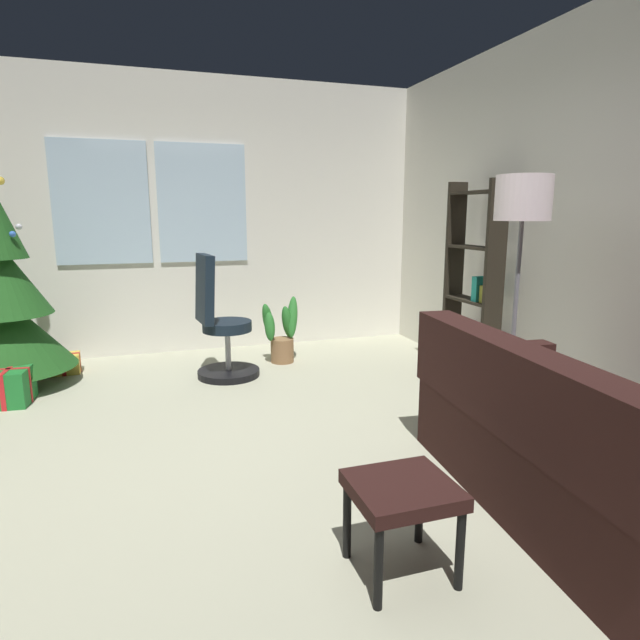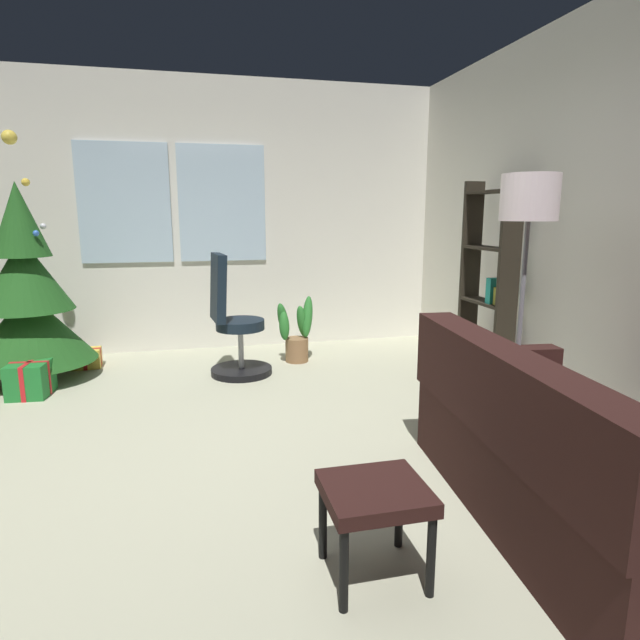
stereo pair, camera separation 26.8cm
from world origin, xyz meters
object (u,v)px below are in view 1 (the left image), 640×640
(couch, at_px, (619,462))
(floor_lamp, at_px, (522,219))
(holiday_tree, at_px, (3,303))
(gift_box_gold, at_px, (65,364))
(office_chair, at_px, (220,330))
(bookshelf, at_px, (473,294))
(gift_box_green, at_px, (10,386))
(footstool, at_px, (402,497))
(potted_plant, at_px, (281,335))

(couch, xyz_separation_m, floor_lamp, (0.17, 1.04, 1.13))
(holiday_tree, xyz_separation_m, gift_box_gold, (0.38, 0.27, -0.63))
(office_chair, bearing_deg, bookshelf, -19.33)
(holiday_tree, bearing_deg, gift_box_green, -78.81)
(holiday_tree, bearing_deg, floor_lamp, -32.16)
(gift_box_gold, distance_m, bookshelf, 3.77)
(bookshelf, bearing_deg, couch, -105.76)
(office_chair, bearing_deg, couch, -62.62)
(footstool, distance_m, floor_lamp, 2.02)
(office_chair, bearing_deg, potted_plant, 26.76)
(couch, relative_size, holiday_tree, 0.95)
(gift_box_green, xyz_separation_m, floor_lamp, (3.33, -1.67, 1.29))
(bookshelf, bearing_deg, holiday_tree, 164.97)
(office_chair, bearing_deg, holiday_tree, 170.36)
(gift_box_gold, bearing_deg, couch, -50.36)
(footstool, xyz_separation_m, potted_plant, (0.31, 3.24, -0.06))
(couch, distance_m, footstool, 1.16)
(couch, relative_size, footstool, 4.95)
(gift_box_gold, distance_m, floor_lamp, 4.11)
(floor_lamp, xyz_separation_m, potted_plant, (-1.03, 2.18, -1.15))
(holiday_tree, height_order, potted_plant, holiday_tree)
(footstool, distance_m, gift_box_green, 3.40)
(gift_box_gold, height_order, potted_plant, potted_plant)
(gift_box_gold, bearing_deg, holiday_tree, -144.37)
(office_chair, bearing_deg, floor_lamp, -48.02)
(gift_box_green, relative_size, gift_box_gold, 1.38)
(bookshelf, bearing_deg, office_chair, 160.67)
(couch, bearing_deg, potted_plant, 104.93)
(potted_plant, bearing_deg, office_chair, -153.24)
(floor_lamp, bearing_deg, gift_box_gold, 141.41)
(gift_box_green, bearing_deg, office_chair, 6.13)
(footstool, relative_size, gift_box_green, 1.09)
(footstool, bearing_deg, potted_plant, 84.60)
(couch, relative_size, potted_plant, 3.02)
(footstool, height_order, bookshelf, bookshelf)
(couch, bearing_deg, floor_lamp, 80.61)
(couch, relative_size, bookshelf, 1.16)
(footstool, distance_m, holiday_tree, 3.85)
(footstool, relative_size, floor_lamp, 0.24)
(gift_box_gold, distance_m, potted_plant, 2.04)
(holiday_tree, relative_size, potted_plant, 3.20)
(couch, xyz_separation_m, bookshelf, (0.61, 2.15, 0.47))
(couch, xyz_separation_m, gift_box_gold, (-2.87, 3.46, -0.21))
(couch, distance_m, floor_lamp, 1.54)
(couch, distance_m, gift_box_gold, 4.50)
(floor_lamp, bearing_deg, couch, -99.39)
(gift_box_gold, relative_size, floor_lamp, 0.16)
(office_chair, xyz_separation_m, bookshelf, (2.10, -0.74, 0.33))
(holiday_tree, distance_m, bookshelf, 3.99)
(holiday_tree, bearing_deg, couch, -44.43)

